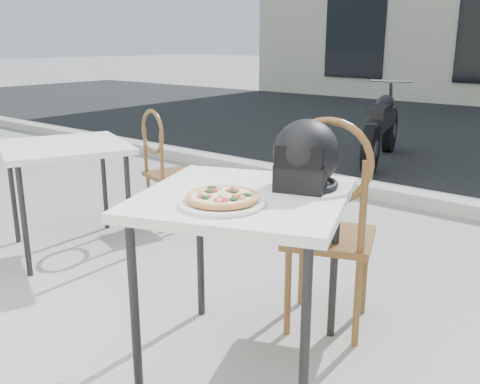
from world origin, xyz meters
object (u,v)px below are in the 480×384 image
Objects in this scene: cafe_chair_main at (328,216)px; motorcycle at (382,128)px; helmet at (305,158)px; cafe_table_side at (65,154)px; cafe_chair_side at (164,161)px; plate at (222,202)px; pizza at (222,197)px; cafe_table_main at (243,210)px.

motorcycle is (-1.50, 3.83, -0.20)m from cafe_chair_main.
helmet is 1.94m from cafe_table_side.
cafe_chair_main is at bearing 177.09° from cafe_chair_side.
plate is 0.42× the size of cafe_chair_side.
plate is 0.02m from pizza.
cafe_chair_side is at bearing 137.24° from helmet.
pizza is at bearing 58.96° from cafe_chair_main.
cafe_table_side is 4.03m from motorcycle.
cafe_chair_main reaches higher than cafe_chair_side.
motorcycle is (-1.39, 4.47, -0.42)m from pizza.
helmet is 0.20× the size of motorcycle.
pizza is (0.03, -0.18, 0.11)m from cafe_table_main.
cafe_chair_main is 4.11m from motorcycle.
plate is at bearing 159.47° from cafe_chair_side.
motorcycle is at bearing -79.87° from cafe_chair_side.
plate is 0.21× the size of motorcycle.
helmet is at bearing -85.24° from motorcycle.
cafe_table_main is 1.81m from cafe_table_side.
cafe_table_side is (-1.79, 0.30, -0.04)m from cafe_table_main.
cafe_chair_side is at bearing -111.23° from motorcycle.
cafe_table_side is at bearing 160.45° from helmet.
helmet is 0.41× the size of cafe_chair_side.
cafe_chair_side reaches higher than cafe_table_main.
cafe_table_main is 1.18× the size of cafe_chair_side.
cafe_table_side is (-1.93, 0.05, -0.25)m from helmet.
cafe_chair_side is at bearing 143.62° from plate.
pizza reaches higher than cafe_table_side.
motorcycle is (0.43, 3.99, -0.27)m from cafe_table_side.
helmet is at bearing 171.19° from cafe_chair_side.
helmet is 0.36× the size of cafe_table_side.
helmet is 2.04m from cafe_chair_side.
plate is 0.45m from helmet.
cafe_chair_side reaches higher than pizza.
cafe_table_main is 0.21m from pizza.
plate is 0.68m from cafe_chair_main.
cafe_table_side is at bearing -111.72° from motorcycle.
cafe_table_main is at bearing -9.47° from cafe_table_side.
motorcycle is at bearing 107.25° from pizza.
pizza is 0.88× the size of helmet.
helmet reaches higher than cafe_table_main.
cafe_table_side is at bearing -16.28° from cafe_chair_main.
cafe_table_main is 0.99× the size of cafe_chair_main.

